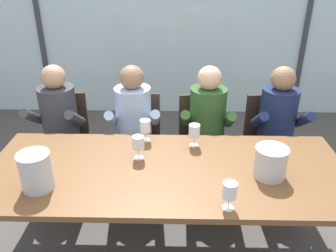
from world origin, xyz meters
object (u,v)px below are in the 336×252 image
(chair_near_curtain, at_px, (64,133))
(wine_glass_by_left_taster, at_px, (145,127))
(chair_center, at_px, (203,135))
(ice_bucket_secondary, at_px, (36,171))
(ice_bucket_primary, at_px, (271,162))
(wine_glass_near_bucket, at_px, (230,191))
(person_navy_polo, at_px, (279,126))
(chair_right_of_center, at_px, (269,135))
(wine_glass_by_right_taster, at_px, (194,132))
(dining_table, at_px, (167,177))
(chair_left_of_center, at_px, (137,133))
(person_charcoal_jacket, at_px, (57,124))
(person_olive_shirt, at_px, (207,125))
(person_pale_blue_shirt, at_px, (134,125))
(wine_glass_center_pour, at_px, (138,144))

(chair_near_curtain, xyz_separation_m, wine_glass_by_left_taster, (0.83, -0.53, 0.34))
(chair_center, xyz_separation_m, ice_bucket_secondary, (-1.11, -1.13, 0.35))
(ice_bucket_primary, bearing_deg, wine_glass_near_bucket, -133.04)
(chair_center, bearing_deg, person_navy_polo, -20.32)
(chair_right_of_center, distance_m, wine_glass_by_right_taster, 1.01)
(dining_table, relative_size, chair_right_of_center, 2.77)
(chair_near_curtain, distance_m, chair_center, 1.31)
(chair_right_of_center, height_order, wine_glass_by_left_taster, wine_glass_by_left_taster)
(dining_table, relative_size, wine_glass_by_left_taster, 14.12)
(chair_right_of_center, distance_m, wine_glass_by_left_taster, 1.27)
(chair_left_of_center, distance_m, chair_center, 0.62)
(person_charcoal_jacket, relative_size, person_olive_shirt, 1.00)
(dining_table, xyz_separation_m, person_pale_blue_shirt, (-0.31, 0.76, 0.02))
(dining_table, bearing_deg, person_navy_polo, 38.38)
(wine_glass_by_right_taster, bearing_deg, person_charcoal_jacket, 159.79)
(wine_glass_center_pour, bearing_deg, ice_bucket_secondary, -148.55)
(person_navy_polo, distance_m, wine_glass_by_right_taster, 0.90)
(dining_table, bearing_deg, chair_center, 71.04)
(person_charcoal_jacket, relative_size, person_navy_polo, 1.00)
(dining_table, distance_m, chair_center, 0.97)
(dining_table, bearing_deg, person_charcoal_jacket, 142.55)
(ice_bucket_primary, xyz_separation_m, ice_bucket_secondary, (-1.46, -0.16, 0.02))
(person_charcoal_jacket, distance_m, person_pale_blue_shirt, 0.68)
(chair_right_of_center, bearing_deg, wine_glass_near_bucket, -120.40)
(ice_bucket_primary, height_order, wine_glass_center_pour, ice_bucket_primary)
(person_navy_polo, xyz_separation_m, ice_bucket_primary, (-0.29, -0.83, 0.15))
(chair_near_curtain, relative_size, wine_glass_near_bucket, 5.09)
(wine_glass_center_pour, bearing_deg, wine_glass_near_bucket, -43.16)
(chair_center, height_order, person_olive_shirt, person_olive_shirt)
(chair_center, relative_size, ice_bucket_primary, 4.10)
(ice_bucket_primary, height_order, ice_bucket_secondary, ice_bucket_secondary)
(chair_left_of_center, bearing_deg, dining_table, -69.63)
(dining_table, distance_m, person_charcoal_jacket, 1.25)
(chair_left_of_center, xyz_separation_m, ice_bucket_primary, (0.98, -0.99, 0.33))
(chair_center, bearing_deg, wine_glass_by_right_taster, -108.83)
(ice_bucket_primary, xyz_separation_m, wine_glass_by_right_taster, (-0.47, 0.39, 0.01))
(chair_near_curtain, bearing_deg, wine_glass_center_pour, -44.76)
(wine_glass_by_left_taster, relative_size, wine_glass_center_pour, 1.00)
(chair_left_of_center, distance_m, wine_glass_near_bucket, 1.51)
(chair_center, relative_size, person_charcoal_jacket, 0.74)
(wine_glass_near_bucket, height_order, wine_glass_by_right_taster, same)
(person_navy_polo, bearing_deg, person_charcoal_jacket, 179.51)
(person_charcoal_jacket, relative_size, wine_glass_by_left_taster, 6.93)
(person_navy_polo, bearing_deg, wine_glass_by_right_taster, -150.68)
(chair_right_of_center, height_order, ice_bucket_primary, ice_bucket_primary)
(dining_table, height_order, person_navy_polo, person_navy_polo)
(chair_left_of_center, distance_m, person_olive_shirt, 0.68)
(wine_glass_near_bucket, bearing_deg, person_pale_blue_shirt, 120.27)
(person_charcoal_jacket, xyz_separation_m, person_pale_blue_shirt, (0.68, 0.00, 0.00))
(person_navy_polo, bearing_deg, chair_right_of_center, 99.59)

